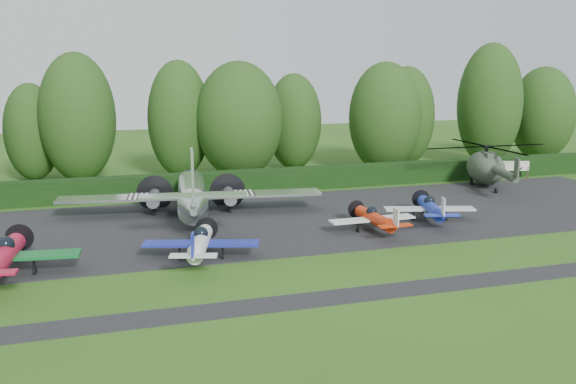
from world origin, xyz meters
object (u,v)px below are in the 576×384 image
object	(u,v)px
transport_plane	(193,195)
helicopter	(486,165)
light_plane_white	(200,243)
light_plane_blue	(431,208)
light_plane_red	(4,256)
sign_board	(513,167)
light_plane_orange	(375,218)

from	to	relation	value
transport_plane	helicopter	bearing A→B (deg)	-0.16
transport_plane	light_plane_white	distance (m)	10.82
transport_plane	helicopter	size ratio (longest dim) A/B	1.40
light_plane_white	transport_plane	bearing A→B (deg)	66.88
helicopter	light_plane_blue	bearing A→B (deg)	-154.78
light_plane_white	helicopter	distance (m)	33.00
light_plane_red	light_plane_white	world-z (taller)	light_plane_red
light_plane_red	sign_board	distance (m)	48.77
light_plane_red	light_plane_orange	xyz separation A→B (m)	(23.26, 2.75, -0.26)
transport_plane	light_plane_blue	bearing A→B (deg)	-29.71
light_plane_red	helicopter	bearing A→B (deg)	13.53
sign_board	light_plane_orange	bearing A→B (deg)	-164.88
light_plane_red	light_plane_orange	distance (m)	23.43
light_plane_blue	helicopter	size ratio (longest dim) A/B	0.49
light_plane_white	helicopter	world-z (taller)	helicopter
light_plane_red	helicopter	distance (m)	42.78
transport_plane	sign_board	xyz separation A→B (m)	(33.50, 7.00, -0.58)
sign_board	light_plane_white	bearing A→B (deg)	-171.74
light_plane_orange	helicopter	world-z (taller)	helicopter
light_plane_orange	light_plane_blue	xyz separation A→B (m)	(5.16, 1.42, 0.07)
light_plane_blue	light_plane_orange	bearing A→B (deg)	179.22
transport_plane	light_plane_white	xyz separation A→B (m)	(-1.30, -10.72, -0.69)
light_plane_white	sign_board	world-z (taller)	light_plane_white
transport_plane	light_plane_orange	xyz separation A→B (m)	(11.30, -7.90, -0.80)
helicopter	transport_plane	bearing A→B (deg)	171.61
light_plane_orange	helicopter	size ratio (longest dim) A/B	0.45
light_plane_orange	light_plane_white	bearing A→B (deg)	-166.32
helicopter	light_plane_white	bearing A→B (deg)	-169.95
light_plane_red	transport_plane	bearing A→B (deg)	35.18
helicopter	light_plane_orange	bearing A→B (deg)	-161.36
light_plane_white	light_plane_blue	size ratio (longest dim) A/B	1.04
light_plane_blue	sign_board	world-z (taller)	light_plane_blue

